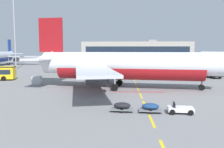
# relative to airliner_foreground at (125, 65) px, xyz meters

# --- Properties ---
(apron_paint_markings) EXTENTS (8.00, 96.52, 0.01)m
(apron_paint_markings) POSITION_rel_airliner_foreground_xyz_m (2.12, 12.05, -3.95)
(apron_paint_markings) COLOR yellow
(apron_paint_markings) RESTS_ON ground
(airliner_foreground) EXTENTS (34.80, 34.30, 12.20)m
(airliner_foreground) POSITION_rel_airliner_foreground_xyz_m (0.00, 0.00, 0.00)
(airliner_foreground) COLOR white
(airliner_foreground) RESTS_ON ground
(airliner_mid_left) EXTENTS (30.53, 31.51, 11.27)m
(airliner_mid_left) POSITION_rel_airliner_foreground_xyz_m (44.60, 65.52, -0.30)
(airliner_mid_left) COLOR silver
(airliner_mid_left) RESTS_ON ground
(airliner_far_center) EXTENTS (31.65, 32.26, 11.34)m
(airliner_far_center) POSITION_rel_airliner_foreground_xyz_m (-51.26, 56.68, -0.28)
(airliner_far_center) COLOR silver
(airliner_far_center) RESTS_ON ground
(catering_truck) EXTENTS (4.65, 7.40, 3.14)m
(catering_truck) POSITION_rel_airliner_foreground_xyz_m (20.39, 16.21, -2.30)
(catering_truck) COLOR black
(catering_truck) RESTS_ON ground
(ground_power_truck) EXTENTS (7.38, 4.95, 3.14)m
(ground_power_truck) POSITION_rel_airliner_foreground_xyz_m (-13.82, 21.04, -2.30)
(ground_power_truck) COLOR black
(ground_power_truck) RESTS_ON ground
(baggage_train) EXTENTS (8.69, 2.29, 1.14)m
(baggage_train) POSITION_rel_airliner_foreground_xyz_m (2.39, -15.28, -3.42)
(baggage_train) COLOR silver
(baggage_train) RESTS_ON ground
(uld_cargo_container) EXTENTS (1.76, 1.73, 1.60)m
(uld_cargo_container) POSITION_rel_airliner_foreground_xyz_m (-16.74, 3.65, -3.15)
(uld_cargo_container) COLOR #B7BCC6
(uld_cargo_container) RESTS_ON ground
(apron_light_mast_near) EXTENTS (1.80, 1.80, 26.73)m
(apron_light_mast_near) POSITION_rel_airliner_foreground_xyz_m (-36.01, 36.92, 12.53)
(apron_light_mast_near) COLOR slate
(apron_light_mast_near) RESTS_ON ground
(terminal_satellite) EXTENTS (74.64, 25.02, 13.52)m
(terminal_satellite) POSITION_rel_airliner_foreground_xyz_m (10.18, 127.23, 2.02)
(terminal_satellite) COLOR #9E998E
(terminal_satellite) RESTS_ON ground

